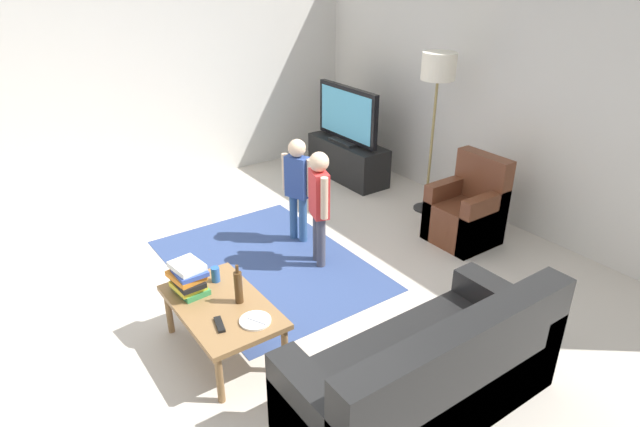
{
  "coord_description": "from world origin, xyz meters",
  "views": [
    {
      "loc": [
        3.46,
        -1.84,
        2.71
      ],
      "look_at": [
        0.0,
        0.6,
        0.65
      ],
      "focal_mm": 30.31,
      "sensor_mm": 36.0,
      "label": 1
    }
  ],
  "objects_px": {
    "couch": "(431,379)",
    "child_near_tv": "(298,181)",
    "floor_lamp": "(438,75)",
    "armchair": "(468,213)",
    "child_center": "(319,199)",
    "tv_remote": "(220,324)",
    "coffee_table": "(222,310)",
    "tv_stand": "(348,160)",
    "plate": "(255,321)",
    "soda_can": "(216,274)",
    "bottle": "(238,287)",
    "tv": "(347,115)",
    "book_stack": "(188,278)"
  },
  "relations": [
    {
      "from": "plate",
      "to": "couch",
      "type": "bearing_deg",
      "value": 34.9
    },
    {
      "from": "tv_stand",
      "to": "plate",
      "type": "relative_size",
      "value": 5.45
    },
    {
      "from": "couch",
      "to": "child_near_tv",
      "type": "xyz_separation_m",
      "value": [
        -2.46,
        0.61,
        0.37
      ]
    },
    {
      "from": "tv_remote",
      "to": "plate",
      "type": "xyz_separation_m",
      "value": [
        0.1,
        0.22,
        -0.0
      ]
    },
    {
      "from": "child_near_tv",
      "to": "tv_remote",
      "type": "height_order",
      "value": "child_near_tv"
    },
    {
      "from": "tv_stand",
      "to": "child_near_tv",
      "type": "relative_size",
      "value": 1.1
    },
    {
      "from": "tv_stand",
      "to": "coffee_table",
      "type": "height_order",
      "value": "tv_stand"
    },
    {
      "from": "tv",
      "to": "soda_can",
      "type": "distance_m",
      "value": 3.37
    },
    {
      "from": "couch",
      "to": "child_near_tv",
      "type": "bearing_deg",
      "value": 166.09
    },
    {
      "from": "couch",
      "to": "coffee_table",
      "type": "height_order",
      "value": "couch"
    },
    {
      "from": "bottle",
      "to": "tv_remote",
      "type": "distance_m",
      "value": 0.32
    },
    {
      "from": "floor_lamp",
      "to": "child_near_tv",
      "type": "bearing_deg",
      "value": -98.19
    },
    {
      "from": "floor_lamp",
      "to": "coffee_table",
      "type": "relative_size",
      "value": 1.78
    },
    {
      "from": "coffee_table",
      "to": "book_stack",
      "type": "relative_size",
      "value": 3.32
    },
    {
      "from": "tv_stand",
      "to": "plate",
      "type": "bearing_deg",
      "value": -47.56
    },
    {
      "from": "couch",
      "to": "tv_remote",
      "type": "distance_m",
      "value": 1.43
    },
    {
      "from": "child_near_tv",
      "to": "child_center",
      "type": "relative_size",
      "value": 0.97
    },
    {
      "from": "armchair",
      "to": "tv_remote",
      "type": "xyz_separation_m",
      "value": [
        0.37,
        -2.95,
        0.13
      ]
    },
    {
      "from": "child_near_tv",
      "to": "bottle",
      "type": "xyz_separation_m",
      "value": [
        1.2,
        -1.28,
        -0.11
      ]
    },
    {
      "from": "floor_lamp",
      "to": "child_near_tv",
      "type": "distance_m",
      "value": 1.86
    },
    {
      "from": "tv_stand",
      "to": "child_near_tv",
      "type": "xyz_separation_m",
      "value": [
        1.06,
        -1.46,
        0.41
      ]
    },
    {
      "from": "child_near_tv",
      "to": "coffee_table",
      "type": "bearing_deg",
      "value": -50.77
    },
    {
      "from": "child_center",
      "to": "bottle",
      "type": "xyz_separation_m",
      "value": [
        0.69,
        -1.19,
        -0.13
      ]
    },
    {
      "from": "tv",
      "to": "coffee_table",
      "type": "height_order",
      "value": "tv"
    },
    {
      "from": "floor_lamp",
      "to": "couch",
      "type": "bearing_deg",
      "value": -44.97
    },
    {
      "from": "child_center",
      "to": "bottle",
      "type": "height_order",
      "value": "child_center"
    },
    {
      "from": "child_center",
      "to": "coffee_table",
      "type": "bearing_deg",
      "value": -63.94
    },
    {
      "from": "tv_remote",
      "to": "soda_can",
      "type": "relative_size",
      "value": 1.42
    },
    {
      "from": "soda_can",
      "to": "plate",
      "type": "xyz_separation_m",
      "value": [
        0.62,
        0.0,
        -0.05
      ]
    },
    {
      "from": "floor_lamp",
      "to": "soda_can",
      "type": "height_order",
      "value": "floor_lamp"
    },
    {
      "from": "tv",
      "to": "tv_remote",
      "type": "bearing_deg",
      "value": -50.67
    },
    {
      "from": "coffee_table",
      "to": "plate",
      "type": "xyz_separation_m",
      "value": [
        0.32,
        0.1,
        0.06
      ]
    },
    {
      "from": "couch",
      "to": "tv",
      "type": "bearing_deg",
      "value": 149.79
    },
    {
      "from": "armchair",
      "to": "bottle",
      "type": "xyz_separation_m",
      "value": [
        0.2,
        -2.71,
        0.25
      ]
    },
    {
      "from": "tv_stand",
      "to": "tv",
      "type": "relative_size",
      "value": 1.09
    },
    {
      "from": "coffee_table",
      "to": "book_stack",
      "type": "bearing_deg",
      "value": -156.12
    },
    {
      "from": "armchair",
      "to": "book_stack",
      "type": "relative_size",
      "value": 2.99
    },
    {
      "from": "tv_stand",
      "to": "soda_can",
      "type": "relative_size",
      "value": 10.0
    },
    {
      "from": "tv",
      "to": "child_center",
      "type": "xyz_separation_m",
      "value": [
        1.57,
        -1.54,
        -0.17
      ]
    },
    {
      "from": "tv_stand",
      "to": "tv",
      "type": "xyz_separation_m",
      "value": [
        -0.0,
        -0.02,
        0.6
      ]
    },
    {
      "from": "floor_lamp",
      "to": "bottle",
      "type": "distance_m",
      "value": 3.21
    },
    {
      "from": "child_near_tv",
      "to": "book_stack",
      "type": "distance_m",
      "value": 1.76
    },
    {
      "from": "armchair",
      "to": "child_center",
      "type": "height_order",
      "value": "child_center"
    },
    {
      "from": "tv_stand",
      "to": "couch",
      "type": "distance_m",
      "value": 4.09
    },
    {
      "from": "floor_lamp",
      "to": "tv_stand",
      "type": "bearing_deg",
      "value": -173.32
    },
    {
      "from": "armchair",
      "to": "coffee_table",
      "type": "height_order",
      "value": "armchair"
    },
    {
      "from": "tv_remote",
      "to": "coffee_table",
      "type": "bearing_deg",
      "value": 165.07
    },
    {
      "from": "tv",
      "to": "book_stack",
      "type": "bearing_deg",
      "value": -56.97
    },
    {
      "from": "plate",
      "to": "floor_lamp",
      "type": "bearing_deg",
      "value": 112.9
    },
    {
      "from": "bottle",
      "to": "soda_can",
      "type": "bearing_deg",
      "value": -176.73
    }
  ]
}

